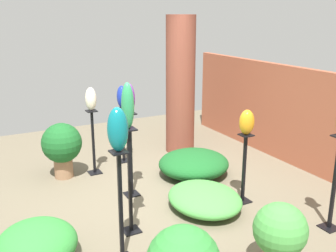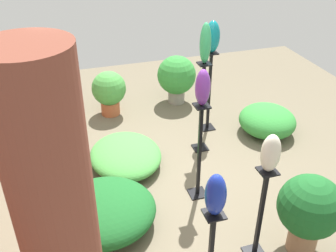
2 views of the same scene
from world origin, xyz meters
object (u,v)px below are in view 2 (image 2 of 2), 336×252
object	(u,v)px
art_vase_violet	(203,88)
potted_plant_walkway_edge	(109,90)
pedestal_bronze	(34,102)
art_vase_teal	(212,37)
pedestal_teal	(209,95)
pedestal_ivory	(260,219)
pedestal_jade	(202,112)
art_vase_cobalt	(216,195)
art_vase_ivory	(271,153)
art_vase_amber	(71,91)
pedestal_violet	(199,156)
pedestal_amber	(78,141)
art_vase_jade	(205,43)
potted_plant_mid_right	(177,76)
brick_pillar	(58,224)
art_vase_bronze	(23,47)
potted_plant_front_right	(309,209)

from	to	relation	value
art_vase_violet	potted_plant_walkway_edge	world-z (taller)	art_vase_violet
pedestal_bronze	art_vase_teal	distance (m)	2.63
pedestal_teal	pedestal_ivory	bearing A→B (deg)	169.01
pedestal_teal	pedestal_jade	world-z (taller)	pedestal_jade
potted_plant_walkway_edge	pedestal_bronze	bearing A→B (deg)	105.35
pedestal_teal	art_vase_violet	size ratio (longest dim) A/B	3.03
pedestal_teal	art_vase_cobalt	world-z (taller)	art_vase_cobalt
pedestal_ivory	art_vase_ivory	size ratio (longest dim) A/B	2.87
potted_plant_walkway_edge	pedestal_jade	bearing A→B (deg)	-143.06
pedestal_teal	art_vase_amber	bearing A→B (deg)	103.59
pedestal_violet	art_vase_cobalt	distance (m)	1.45
pedestal_amber	art_vase_teal	xyz separation A→B (m)	(0.47, -1.93, 0.99)
art_vase_cobalt	pedestal_amber	bearing A→B (deg)	21.86
art_vase_jade	potted_plant_mid_right	size ratio (longest dim) A/B	0.63
art_vase_ivory	potted_plant_walkway_edge	distance (m)	3.44
pedestal_amber	pedestal_jade	distance (m)	1.64
pedestal_amber	potted_plant_walkway_edge	xyz separation A→B (m)	(1.34, -0.62, -0.02)
pedestal_amber	brick_pillar	bearing A→B (deg)	172.92
pedestal_jade	art_vase_cobalt	size ratio (longest dim) A/B	3.37
art_vase_violet	art_vase_bronze	world-z (taller)	art_vase_violet
pedestal_ivory	potted_plant_walkway_edge	size ratio (longest dim) A/B	1.44
art_vase_violet	pedestal_violet	bearing A→B (deg)	-90.00
pedestal_violet	art_vase_bronze	bearing A→B (deg)	41.91
pedestal_ivory	art_vase_ivory	distance (m)	0.74
pedestal_violet	pedestal_teal	world-z (taller)	pedestal_teal
brick_pillar	potted_plant_walkway_edge	xyz separation A→B (m)	(3.55, -0.90, -0.81)
art_vase_bronze	potted_plant_mid_right	world-z (taller)	art_vase_bronze
art_vase_jade	potted_plant_mid_right	world-z (taller)	art_vase_jade
brick_pillar	potted_plant_mid_right	size ratio (longest dim) A/B	3.02
potted_plant_walkway_edge	potted_plant_front_right	bearing A→B (deg)	-158.22
pedestal_teal	potted_plant_mid_right	distance (m)	0.97
pedestal_teal	pedestal_jade	distance (m)	0.56
pedestal_amber	potted_plant_walkway_edge	distance (m)	1.48
pedestal_ivory	pedestal_jade	distance (m)	1.90
pedestal_bronze	potted_plant_front_right	size ratio (longest dim) A/B	1.34
pedestal_violet	pedestal_bronze	distance (m)	2.60
pedestal_ivory	potted_plant_walkway_edge	world-z (taller)	pedestal_ivory
potted_plant_walkway_edge	potted_plant_mid_right	xyz separation A→B (m)	(0.07, -1.13, 0.06)
brick_pillar	art_vase_jade	xyz separation A→B (m)	(2.21, -1.91, 0.29)
pedestal_bronze	art_vase_bronze	size ratio (longest dim) A/B	3.16
pedestal_jade	art_vase_teal	xyz separation A→B (m)	(0.47, -0.30, 0.84)
pedestal_amber	art_vase_jade	size ratio (longest dim) A/B	1.88
potted_plant_mid_right	pedestal_jade	bearing A→B (deg)	175.15
art_vase_violet	art_vase_cobalt	bearing A→B (deg)	163.05
art_vase_ivory	pedestal_bronze	bearing A→B (deg)	33.65
art_vase_amber	potted_plant_walkway_edge	bearing A→B (deg)	-24.85
potted_plant_mid_right	pedestal_ivory	bearing A→B (deg)	175.14
art_vase_ivory	pedestal_ivory	bearing A→B (deg)	-165.96
art_vase_jade	potted_plant_walkway_edge	bearing A→B (deg)	36.94
pedestal_violet	pedestal_ivory	xyz separation A→B (m)	(-1.00, -0.22, -0.08)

